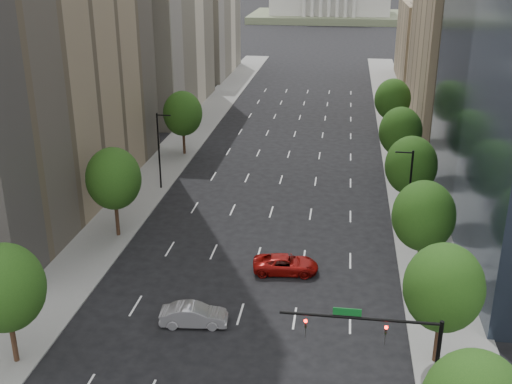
% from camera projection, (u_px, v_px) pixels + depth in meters
% --- Properties ---
extents(sidewalk_left, '(6.00, 200.00, 0.15)m').
position_uv_depth(sidewalk_left, '(131.00, 203.00, 68.25)').
color(sidewalk_left, slate).
rests_on(sidewalk_left, ground).
extents(sidewalk_right, '(6.00, 200.00, 0.15)m').
position_uv_depth(sidewalk_right, '(421.00, 220.00, 64.18)').
color(sidewalk_right, slate).
rests_on(sidewalk_right, ground).
extents(midrise_cream_left, '(14.00, 30.00, 35.00)m').
position_uv_depth(midrise_cream_left, '(152.00, 4.00, 102.75)').
color(midrise_cream_left, beige).
rests_on(midrise_cream_left, ground).
extents(filler_left, '(14.00, 26.00, 18.00)m').
position_uv_depth(filler_left, '(199.00, 32.00, 136.27)').
color(filler_left, beige).
rests_on(filler_left, ground).
extents(parking_tan_right, '(14.00, 30.00, 30.00)m').
position_uv_depth(parking_tan_right, '(468.00, 27.00, 94.34)').
color(parking_tan_right, '#8C7759').
rests_on(parking_tan_right, ground).
extents(filler_right, '(14.00, 26.00, 16.00)m').
position_uv_depth(filler_right, '(436.00, 43.00, 127.31)').
color(filler_right, '#8C7759').
rests_on(filler_right, ground).
extents(tree_right_1, '(5.20, 5.20, 8.75)m').
position_uv_depth(tree_right_1, '(444.00, 288.00, 40.19)').
color(tree_right_1, '#382316').
rests_on(tree_right_1, ground).
extents(tree_right_2, '(5.20, 5.20, 8.61)m').
position_uv_depth(tree_right_2, '(424.00, 216.00, 51.30)').
color(tree_right_2, '#382316').
rests_on(tree_right_2, ground).
extents(tree_right_3, '(5.20, 5.20, 8.89)m').
position_uv_depth(tree_right_3, '(411.00, 166.00, 62.25)').
color(tree_right_3, '#382316').
rests_on(tree_right_3, ground).
extents(tree_right_4, '(5.20, 5.20, 8.46)m').
position_uv_depth(tree_right_4, '(400.00, 132.00, 75.31)').
color(tree_right_4, '#382316').
rests_on(tree_right_4, ground).
extents(tree_right_5, '(5.20, 5.20, 8.75)m').
position_uv_depth(tree_right_5, '(393.00, 99.00, 89.95)').
color(tree_right_5, '#382316').
rests_on(tree_right_5, ground).
extents(tree_left_0, '(5.20, 5.20, 8.75)m').
position_uv_depth(tree_left_0, '(5.00, 288.00, 40.18)').
color(tree_left_0, '#382316').
rests_on(tree_left_0, ground).
extents(tree_left_1, '(5.20, 5.20, 8.97)m').
position_uv_depth(tree_left_1, '(114.00, 179.00, 58.53)').
color(tree_left_1, '#382316').
rests_on(tree_left_1, ground).
extents(tree_left_2, '(5.20, 5.20, 8.68)m').
position_uv_depth(tree_left_2, '(183.00, 114.00, 82.59)').
color(tree_left_2, '#382316').
rests_on(tree_left_2, ground).
extents(streetlight_rn, '(1.70, 0.20, 9.00)m').
position_uv_depth(streetlight_rn, '(409.00, 193.00, 58.10)').
color(streetlight_rn, black).
rests_on(streetlight_rn, ground).
extents(streetlight_ln, '(1.70, 0.20, 9.00)m').
position_uv_depth(streetlight_ln, '(159.00, 149.00, 70.84)').
color(streetlight_ln, black).
rests_on(streetlight_ln, ground).
extents(traffic_signal, '(9.12, 0.40, 7.38)m').
position_uv_depth(traffic_signal, '(394.00, 346.00, 35.32)').
color(traffic_signal, black).
rests_on(traffic_signal, ground).
extents(foothills, '(720.00, 413.00, 263.00)m').
position_uv_depth(foothills, '(378.00, 22.00, 572.57)').
color(foothills, brown).
rests_on(foothills, ground).
extents(car_silver, '(5.15, 2.28, 1.64)m').
position_uv_depth(car_silver, '(194.00, 315.00, 46.17)').
color(car_silver, gray).
rests_on(car_silver, ground).
extents(car_red_far, '(5.81, 3.07, 1.56)m').
position_uv_depth(car_red_far, '(286.00, 264.00, 53.68)').
color(car_red_far, maroon).
rests_on(car_red_far, ground).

